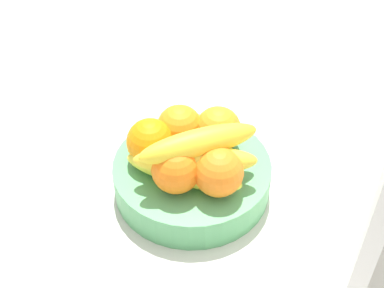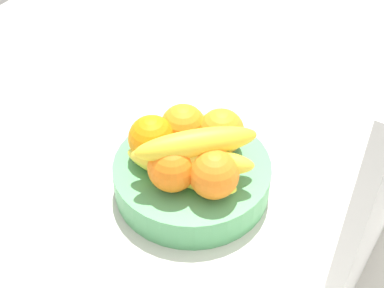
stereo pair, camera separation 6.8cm
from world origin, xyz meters
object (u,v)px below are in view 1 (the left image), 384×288
(orange_back_left, at_px, (219,172))
(orange_back_right, at_px, (219,130))
(fruit_bowl, at_px, (192,176))
(orange_front_left, at_px, (180,128))
(banana_bunch, at_px, (190,158))
(orange_front_right, at_px, (150,142))
(orange_center, at_px, (176,169))

(orange_back_left, bearing_deg, orange_back_right, -157.24)
(fruit_bowl, height_order, orange_front_left, orange_front_left)
(orange_front_left, xyz_separation_m, orange_back_right, (-0.02, 0.05, 0.00))
(fruit_bowl, distance_m, banana_bunch, 0.07)
(orange_front_right, bearing_deg, orange_back_left, 82.63)
(fruit_bowl, bearing_deg, orange_center, -1.15)
(orange_center, bearing_deg, banana_bunch, 151.63)
(fruit_bowl, distance_m, orange_back_right, 0.08)
(orange_back_left, distance_m, banana_bunch, 0.04)
(orange_center, bearing_deg, orange_front_left, -157.24)
(fruit_bowl, relative_size, orange_front_right, 3.38)
(orange_back_right, xyz_separation_m, banana_bunch, (0.08, -0.01, 0.01))
(orange_back_left, bearing_deg, fruit_bowl, -119.26)
(fruit_bowl, relative_size, orange_center, 3.38)
(orange_back_left, bearing_deg, orange_center, -70.91)
(orange_back_left, bearing_deg, banana_bunch, -92.66)
(orange_front_right, height_order, banana_bunch, banana_bunch)
(fruit_bowl, distance_m, orange_front_right, 0.09)
(orange_front_left, height_order, orange_back_right, same)
(orange_front_left, relative_size, banana_bunch, 0.38)
(fruit_bowl, relative_size, orange_back_left, 3.38)
(orange_front_left, bearing_deg, orange_center, 22.76)
(fruit_bowl, distance_m, orange_front_left, 0.08)
(orange_back_right, distance_m, banana_bunch, 0.08)
(orange_front_left, bearing_deg, banana_bunch, 37.44)
(orange_front_left, distance_m, orange_back_left, 0.11)
(orange_front_right, xyz_separation_m, banana_bunch, (0.01, 0.07, 0.01))
(orange_back_right, bearing_deg, fruit_bowl, -21.66)
(orange_back_right, relative_size, banana_bunch, 0.38)
(orange_front_left, height_order, banana_bunch, banana_bunch)
(orange_back_left, relative_size, orange_back_right, 1.00)
(fruit_bowl, bearing_deg, banana_bunch, 20.19)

